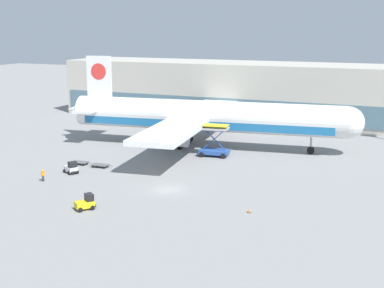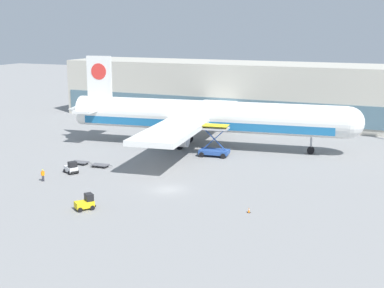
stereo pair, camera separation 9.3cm
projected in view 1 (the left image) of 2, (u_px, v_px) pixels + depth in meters
The scene contains 10 objects.
ground_plane at pixel (168, 190), 75.89m from camera, with size 400.00×400.00×0.00m, color gray.
terminal_building at pixel (240, 91), 131.75m from camera, with size 90.00×18.20×14.00m.
airplane_main at pixel (202, 117), 101.45m from camera, with size 57.94×48.62×17.00m.
scissor_lift_loader at pixel (214, 144), 95.04m from camera, with size 5.54×3.94×5.64m.
baggage_tug_foreground at pixel (71, 168), 84.07m from camera, with size 2.81×2.50×2.00m.
baggage_tug_mid at pixel (86, 203), 67.55m from camera, with size 2.63×2.80×2.00m.
baggage_dolly_lead at pixel (80, 162), 89.57m from camera, with size 3.74×1.67×0.48m.
baggage_dolly_second at pixel (100, 165), 87.79m from camera, with size 3.74×1.67×0.48m.
ground_crew_near at pixel (43, 174), 79.71m from camera, with size 0.38×0.49×1.83m.
traffic_cone_near at pixel (249, 210), 66.49m from camera, with size 0.40×0.40×0.67m.
Camera 1 is at (31.97, -65.38, 22.74)m, focal length 50.00 mm.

